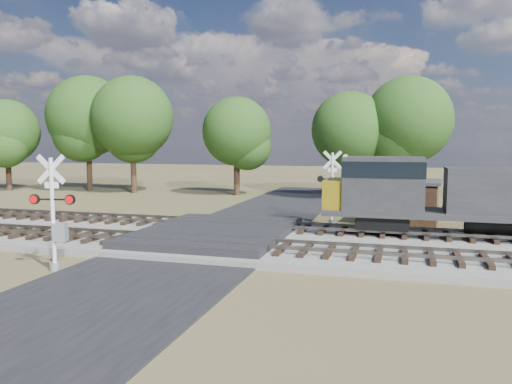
% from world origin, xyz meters
% --- Properties ---
extents(ground, '(160.00, 160.00, 0.00)m').
position_xyz_m(ground, '(0.00, 0.00, 0.00)').
color(ground, '#4A4927').
rests_on(ground, ground).
extents(ballast_bed, '(140.00, 10.00, 0.30)m').
position_xyz_m(ballast_bed, '(10.00, 0.50, 0.15)').
color(ballast_bed, gray).
rests_on(ballast_bed, ground).
extents(road, '(7.00, 60.00, 0.08)m').
position_xyz_m(road, '(0.00, 0.00, 0.04)').
color(road, black).
rests_on(road, ground).
extents(crossing_panel, '(7.00, 9.00, 0.62)m').
position_xyz_m(crossing_panel, '(0.00, 0.50, 0.32)').
color(crossing_panel, '#262628').
rests_on(crossing_panel, ground).
extents(track_near, '(140.00, 2.60, 0.33)m').
position_xyz_m(track_near, '(3.12, -2.00, 0.41)').
color(track_near, black).
rests_on(track_near, ballast_bed).
extents(track_far, '(140.00, 2.60, 0.33)m').
position_xyz_m(track_far, '(3.12, 3.00, 0.41)').
color(track_far, black).
rests_on(track_far, ballast_bed).
extents(crossing_signal_near, '(1.78, 0.47, 4.44)m').
position_xyz_m(crossing_signal_near, '(-3.70, -6.72, 1.85)').
color(crossing_signal_near, silver).
rests_on(crossing_signal_near, ground).
extents(crossing_signal_far, '(1.78, 0.41, 4.41)m').
position_xyz_m(crossing_signal_far, '(4.79, 6.98, 1.83)').
color(crossing_signal_far, silver).
rests_on(crossing_signal_far, ground).
extents(equipment_shed, '(4.22, 4.22, 2.64)m').
position_xyz_m(equipment_shed, '(9.14, 8.56, 1.34)').
color(equipment_shed, '#4A3120').
rests_on(equipment_shed, ground).
extents(treeline, '(81.51, 11.65, 11.70)m').
position_xyz_m(treeline, '(5.99, 20.89, 6.66)').
color(treeline, black).
rests_on(treeline, ground).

